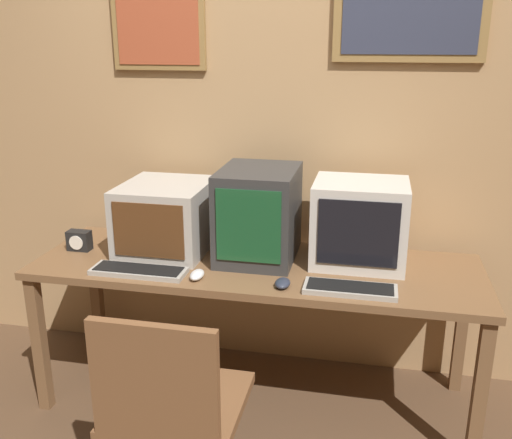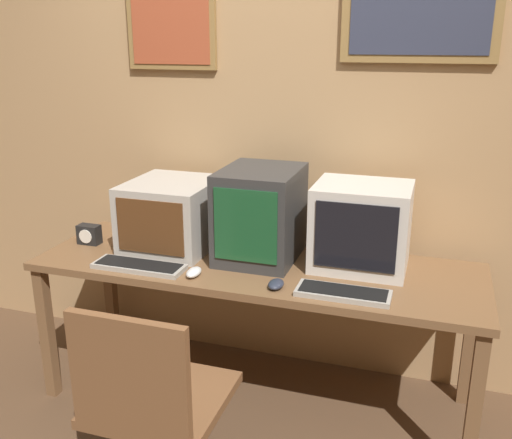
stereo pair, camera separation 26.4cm
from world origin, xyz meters
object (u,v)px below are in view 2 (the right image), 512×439
at_px(mouse_near_keyboard, 194,272).
at_px(keyboard_side, 343,293).
at_px(mouse_far_corner, 276,284).
at_px(monitor_left, 172,214).
at_px(keyboard_main, 139,266).
at_px(office_chair, 156,422).
at_px(monitor_center, 260,214).
at_px(monitor_right, 361,226).
at_px(desk_clock, 89,234).

bearing_deg(mouse_near_keyboard, keyboard_side, 0.34).
bearing_deg(mouse_far_corner, keyboard_side, 2.51).
bearing_deg(monitor_left, mouse_far_corner, -27.13).
distance_m(monitor_left, keyboard_side, 1.00).
bearing_deg(keyboard_main, office_chair, -57.51).
xyz_separation_m(monitor_center, monitor_right, (0.48, 0.03, -0.02)).
relative_size(monitor_right, mouse_near_keyboard, 3.98).
bearing_deg(monitor_center, monitor_right, 3.83).
distance_m(monitor_center, mouse_far_corner, 0.42).
distance_m(keyboard_main, mouse_near_keyboard, 0.28).
bearing_deg(desk_clock, monitor_right, 5.32).
height_order(monitor_center, monitor_right, monitor_center).
bearing_deg(office_chair, monitor_left, 110.83).
bearing_deg(monitor_left, keyboard_side, -18.83).
bearing_deg(monitor_center, desk_clock, -173.89).
bearing_deg(desk_clock, mouse_near_keyboard, -17.85).
height_order(mouse_far_corner, office_chair, office_chair).
distance_m(keyboard_side, desk_clock, 1.38).
height_order(monitor_left, keyboard_main, monitor_left).
relative_size(mouse_far_corner, office_chair, 0.11).
distance_m(keyboard_main, mouse_far_corner, 0.67).
relative_size(monitor_right, desk_clock, 3.75).
height_order(keyboard_main, mouse_near_keyboard, mouse_near_keyboard).
distance_m(monitor_left, office_chair, 1.08).
bearing_deg(monitor_right, office_chair, -124.23).
height_order(keyboard_main, keyboard_side, same).
xyz_separation_m(monitor_right, mouse_far_corner, (-0.30, -0.36, -0.18)).
distance_m(monitor_left, monitor_center, 0.47).
distance_m(monitor_center, office_chair, 1.06).
xyz_separation_m(monitor_center, mouse_near_keyboard, (-0.21, -0.32, -0.20)).
xyz_separation_m(monitor_left, mouse_far_corner, (0.65, -0.33, -0.15)).
bearing_deg(mouse_far_corner, keyboard_main, 179.19).
xyz_separation_m(monitor_right, mouse_near_keyboard, (-0.69, -0.35, -0.18)).
xyz_separation_m(monitor_left, keyboard_main, (-0.02, -0.32, -0.16)).
xyz_separation_m(monitor_right, keyboard_main, (-0.97, -0.35, -0.18)).
height_order(monitor_center, office_chair, monitor_center).
bearing_deg(monitor_left, desk_clock, -166.96).
xyz_separation_m(mouse_near_keyboard, office_chair, (0.08, -0.55, -0.38)).
height_order(keyboard_side, mouse_near_keyboard, mouse_near_keyboard).
bearing_deg(keyboard_side, keyboard_main, -179.81).
distance_m(monitor_left, mouse_near_keyboard, 0.44).
height_order(monitor_center, mouse_near_keyboard, monitor_center).
relative_size(monitor_left, desk_clock, 4.10).
distance_m(monitor_right, keyboard_side, 0.39).
bearing_deg(desk_clock, office_chair, -45.41).
bearing_deg(monitor_left, mouse_near_keyboard, -51.31).
xyz_separation_m(keyboard_main, keyboard_side, (0.95, 0.00, 0.00)).
distance_m(keyboard_main, office_chair, 0.76).
distance_m(monitor_left, desk_clock, 0.46).
bearing_deg(keyboard_side, desk_clock, 170.92).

